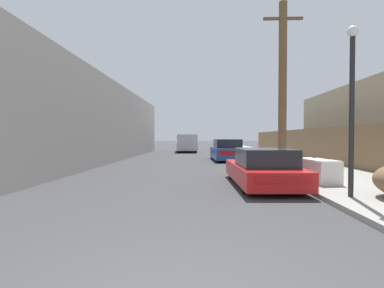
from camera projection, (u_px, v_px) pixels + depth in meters
The scene contains 9 objects.
sidewalk_curb at pixel (260, 154), 25.82m from camera, with size 4.20×63.00×0.12m, color gray.
discarded_fridge at pixel (317, 170), 9.60m from camera, with size 0.97×1.80×0.75m.
parked_sports_car_red at pixel (263, 169), 9.48m from camera, with size 1.92×4.55×1.19m.
car_parked_mid at pixel (227, 151), 19.73m from camera, with size 2.07×4.51×1.40m.
pickup_truck at pixel (187, 143), 30.74m from camera, with size 2.50×5.95×1.79m.
utility_pole at pixel (283, 84), 13.81m from camera, with size 1.80×0.37×7.64m.
street_lamp at pixel (352, 97), 7.13m from camera, with size 0.26×0.26×4.07m.
wooden_fence at pixel (314, 144), 18.59m from camera, with size 0.08×35.91×1.97m, color brown.
building_left_block at pixel (74, 123), 20.50m from camera, with size 7.00×26.00×4.95m, color gray.
Camera 1 is at (0.25, -2.47, 1.56)m, focal length 28.00 mm.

